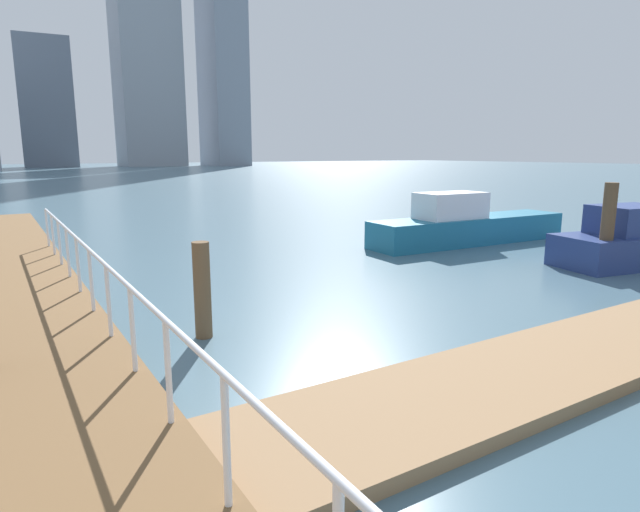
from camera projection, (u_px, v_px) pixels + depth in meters
The scene contains 9 objects.
ground_plane at pixel (163, 251), 16.65m from camera, with size 300.00×300.00×0.00m, color #476675.
floating_dock at pixel (607, 346), 8.20m from camera, with size 13.83×2.00×0.18m, color #93704C.
boardwalk_railing at pixel (167, 343), 5.09m from camera, with size 0.06×23.75×1.08m.
dock_piling_3 at pixel (607, 228), 13.36m from camera, with size 0.32×0.32×2.29m, color brown.
dock_piling_4 at pixel (202, 290), 8.70m from camera, with size 0.28×0.28×1.60m, color brown.
moored_boat_2 at pixel (640, 242), 14.56m from camera, with size 5.36×2.74×1.63m.
moored_boat_5 at pixel (466, 225), 17.92m from camera, with size 7.55×1.88×1.74m.
skyline_tower_2 at pixel (46, 104), 110.89m from camera, with size 10.28×9.44×26.12m, color slate.
skyline_tower_3 at pixel (147, 65), 116.56m from camera, with size 13.26×9.78×43.64m, color #8C939E.
Camera 1 is at (-4.45, 3.49, 3.01)m, focal length 29.90 mm.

